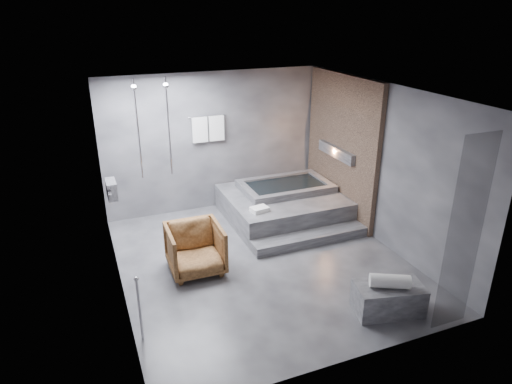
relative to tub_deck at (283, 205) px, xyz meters
name	(u,v)px	position (x,y,z in m)	size (l,w,h in m)	color
room	(279,156)	(-0.65, -1.21, 1.48)	(5.00, 5.04, 2.82)	#2E2E31
tub_deck	(283,205)	(0.00, 0.00, 0.00)	(2.20, 2.00, 0.50)	#333336
tub_step	(310,238)	(0.00, -1.18, -0.16)	(2.20, 0.36, 0.18)	#333336
concrete_bench	(388,298)	(0.06, -3.33, -0.04)	(0.92, 0.51, 0.41)	#373739
driftwood_chair	(195,249)	(-2.14, -1.31, 0.14)	(0.84, 0.86, 0.79)	#432610
rolled_towel	(390,281)	(0.02, -3.36, 0.26)	(0.19, 0.19, 0.54)	silver
deck_towel	(259,209)	(-0.74, -0.59, 0.29)	(0.31, 0.23, 0.08)	white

